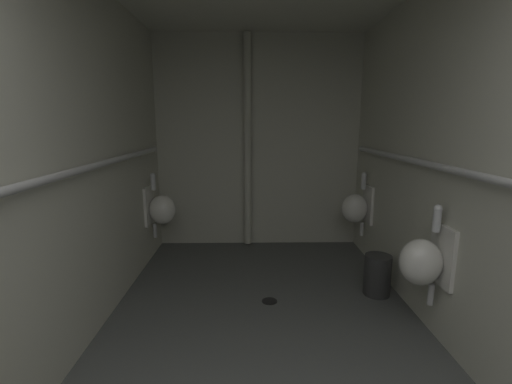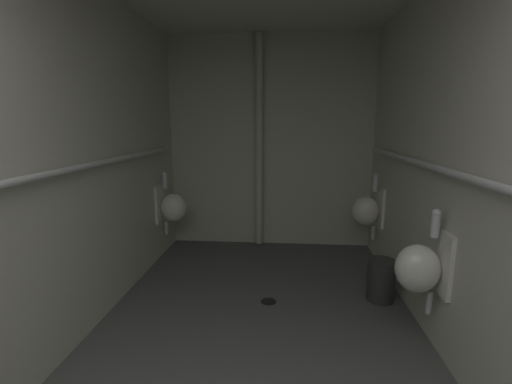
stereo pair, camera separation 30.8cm
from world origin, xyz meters
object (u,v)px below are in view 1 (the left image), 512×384
at_px(urinal_left_mid, 161,209).
at_px(standpipe_back_wall, 247,143).
at_px(urinal_right_far, 356,207).
at_px(floor_drain, 270,301).
at_px(waste_bin, 377,275).
at_px(urinal_right_mid, 424,261).

relative_size(urinal_left_mid, standpipe_back_wall, 0.29).
bearing_deg(urinal_right_far, floor_drain, -135.38).
relative_size(urinal_right_far, waste_bin, 1.98).
distance_m(urinal_right_mid, waste_bin, 0.81).
relative_size(urinal_left_mid, urinal_right_mid, 1.00).
bearing_deg(standpipe_back_wall, urinal_right_mid, -58.50).
distance_m(urinal_right_mid, floor_drain, 1.36).
bearing_deg(waste_bin, floor_drain, -173.02).
distance_m(urinal_right_far, standpipe_back_wall, 1.53).
height_order(urinal_right_far, waste_bin, urinal_right_far).
bearing_deg(urinal_left_mid, waste_bin, -22.41).
bearing_deg(urinal_left_mid, urinal_right_mid, -35.16).
bearing_deg(standpipe_back_wall, urinal_right_far, -19.58).
height_order(urinal_left_mid, waste_bin, urinal_left_mid).
bearing_deg(waste_bin, urinal_right_mid, -84.97).
xyz_separation_m(urinal_left_mid, urinal_right_far, (2.28, 0.02, 0.00)).
relative_size(urinal_right_mid, waste_bin, 1.98).
height_order(floor_drain, waste_bin, waste_bin).
xyz_separation_m(standpipe_back_wall, floor_drain, (0.20, -1.51, -1.32)).
xyz_separation_m(urinal_right_far, standpipe_back_wall, (-1.27, 0.45, 0.72)).
xyz_separation_m(urinal_left_mid, floor_drain, (1.20, -1.04, -0.61)).
distance_m(urinal_left_mid, urinal_right_mid, 2.78).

